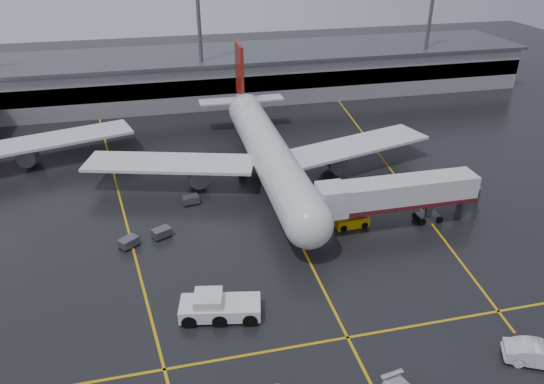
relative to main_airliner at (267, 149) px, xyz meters
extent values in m
plane|color=black|center=(0.00, -9.70, -4.21)|extent=(220.00, 220.00, 0.00)
cube|color=gold|center=(0.00, -9.70, -4.20)|extent=(0.25, 90.00, 0.02)
cube|color=gold|center=(0.00, -31.70, -4.20)|extent=(60.00, 0.25, 0.02)
cube|color=gold|center=(-20.00, 0.30, -4.20)|extent=(9.99, 69.35, 0.02)
cube|color=gold|center=(18.00, 0.30, -4.20)|extent=(7.57, 69.64, 0.02)
cube|color=gray|center=(0.00, 38.30, -0.21)|extent=(120.00, 18.00, 8.00)
cube|color=black|center=(0.00, 29.50, 0.29)|extent=(120.00, 0.40, 3.00)
cube|color=#595B60|center=(0.00, 38.30, 4.09)|extent=(122.00, 19.00, 0.60)
cylinder|color=#595B60|center=(-5.00, 32.30, 8.29)|extent=(0.70, 0.70, 25.00)
cylinder|color=#595B60|center=(40.00, 32.30, 8.29)|extent=(0.70, 0.70, 25.00)
cylinder|color=silver|center=(0.00, -1.70, -0.01)|extent=(5.20, 36.00, 5.20)
sphere|color=silver|center=(0.00, -19.70, -0.01)|extent=(5.20, 5.20, 5.20)
cone|color=silver|center=(0.00, 19.30, 0.59)|extent=(4.94, 8.00, 4.94)
cube|color=maroon|center=(0.00, 20.30, 5.49)|extent=(0.50, 5.50, 8.50)
cube|color=silver|center=(0.00, 19.30, 0.79)|extent=(14.00, 3.00, 0.25)
cube|color=silver|center=(-13.00, 0.30, -0.81)|extent=(22.80, 11.83, 0.40)
cube|color=silver|center=(13.00, 0.30, -0.81)|extent=(22.80, 11.83, 0.40)
cylinder|color=#595B60|center=(-9.50, -0.70, -2.21)|extent=(2.60, 4.50, 2.60)
cylinder|color=#595B60|center=(9.50, -0.70, -2.21)|extent=(2.60, 4.50, 2.60)
cylinder|color=#595B60|center=(0.00, -16.70, -3.21)|extent=(0.56, 0.56, 2.00)
cylinder|color=#595B60|center=(-3.20, 1.30, -3.21)|extent=(0.56, 0.56, 2.00)
cylinder|color=#595B60|center=(3.20, 1.30, -3.21)|extent=(0.56, 0.56, 2.00)
cylinder|color=black|center=(0.00, -16.70, -3.76)|extent=(0.40, 1.10, 1.10)
cylinder|color=black|center=(-3.20, 1.30, -3.66)|extent=(1.00, 1.40, 1.40)
cylinder|color=black|center=(3.20, 1.30, -3.66)|extent=(1.00, 1.40, 1.40)
cube|color=silver|center=(-29.00, 12.30, -0.81)|extent=(22.80, 11.83, 0.40)
cylinder|color=#595B60|center=(-32.50, 11.30, -2.21)|extent=(2.60, 4.50, 2.60)
cube|color=silver|center=(12.00, -15.70, 0.19)|extent=(18.00, 3.20, 3.00)
cube|color=#53131C|center=(12.00, -15.70, -1.11)|extent=(18.00, 3.30, 0.50)
cube|color=silver|center=(3.80, -15.70, 0.19)|extent=(3.00, 3.40, 3.30)
cylinder|color=#595B60|center=(16.00, -15.70, -2.71)|extent=(0.80, 0.80, 3.00)
cube|color=#595B60|center=(16.00, -15.70, -3.76)|extent=(2.60, 1.60, 0.90)
cylinder|color=#595B60|center=(21.00, -15.70, -2.21)|extent=(2.40, 2.40, 4.00)
cylinder|color=black|center=(14.90, -15.70, -3.76)|extent=(0.90, 1.80, 0.90)
cylinder|color=black|center=(17.10, -15.70, -3.76)|extent=(0.90, 1.80, 0.90)
cube|color=white|center=(-10.23, -26.51, -3.28)|extent=(7.62, 4.21, 1.23)
cube|color=white|center=(-11.24, -26.31, -2.25)|extent=(2.90, 2.90, 1.03)
cube|color=black|center=(-11.24, -26.31, -2.25)|extent=(2.61, 2.61, 0.93)
cylinder|color=black|center=(-12.85, -25.99, -3.64)|extent=(1.90, 3.29, 1.34)
cylinder|color=black|center=(-10.23, -26.51, -3.64)|extent=(1.90, 3.29, 1.34)
cylinder|color=black|center=(-7.60, -27.02, -3.64)|extent=(1.90, 3.29, 1.34)
cube|color=#E1A907|center=(6.83, -14.68, -3.61)|extent=(4.00, 1.80, 1.20)
cube|color=#595B60|center=(6.83, -14.68, -2.46)|extent=(3.83, 1.14, 1.37)
cylinder|color=black|center=(5.52, -14.74, -3.88)|extent=(0.84, 1.89, 0.77)
cylinder|color=black|center=(8.14, -14.63, -3.88)|extent=(0.84, 1.89, 0.77)
imported|color=silver|center=(14.01, -37.89, -3.28)|extent=(5.96, 4.25, 1.87)
cube|color=#595B60|center=(-14.84, -12.10, -3.56)|extent=(2.37, 2.04, 0.90)
cylinder|color=black|center=(-15.34, -12.90, -4.03)|extent=(0.40, 0.20, 0.40)
cylinder|color=black|center=(-13.90, -12.20, -4.03)|extent=(0.40, 0.20, 0.40)
cylinder|color=black|center=(-15.78, -12.00, -4.03)|extent=(0.40, 0.20, 0.40)
cylinder|color=black|center=(-14.34, -11.30, -4.03)|extent=(0.40, 0.20, 0.40)
cube|color=#595B60|center=(-18.41, -13.26, -3.56)|extent=(2.38, 2.24, 0.90)
cylinder|color=black|center=(-18.75, -14.14, -4.03)|extent=(0.40, 0.20, 0.40)
cylinder|color=black|center=(-17.47, -13.17, -4.03)|extent=(0.40, 0.20, 0.40)
cylinder|color=black|center=(-19.35, -13.34, -4.03)|extent=(0.40, 0.20, 0.40)
cylinder|color=black|center=(-18.07, -12.37, -4.03)|extent=(0.40, 0.20, 0.40)
cube|color=#595B60|center=(-10.97, -5.20, -3.56)|extent=(2.18, 1.60, 0.90)
cylinder|color=black|center=(-11.68, -5.82, -4.03)|extent=(0.40, 0.20, 0.40)
cylinder|color=black|center=(-10.10, -5.57, -4.03)|extent=(0.40, 0.20, 0.40)
cylinder|color=black|center=(-11.84, -4.83, -4.03)|extent=(0.40, 0.20, 0.40)
cylinder|color=black|center=(-10.26, -4.58, -4.03)|extent=(0.40, 0.20, 0.40)
camera|label=1|loc=(-13.81, -62.26, 27.64)|focal=33.90mm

